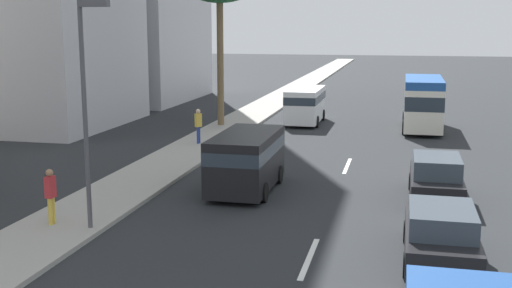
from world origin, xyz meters
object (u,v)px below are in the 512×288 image
Objects in this scene: minibus_second at (423,102)px; car_fourth at (440,235)px; car_sixth at (436,179)px; street_lamp at (87,90)px; van_third at (305,103)px; pedestrian_mid_block at (198,124)px; van_lead at (246,158)px; pedestrian_near_lamp at (51,194)px.

minibus_second reaches higher than car_fourth.
car_sixth is 12.54m from street_lamp.
van_third is (1.03, 7.26, -0.42)m from minibus_second.
minibus_second is 3.58× the size of pedestrian_mid_block.
van_lead is at bearing 48.39° from car_fourth.
van_lead is at bearing 1.20° from van_third.
car_sixth is at bearing 23.20° from van_third.
minibus_second is 22.38m from car_fourth.
van_lead is 9.16m from car_fourth.
car_fourth is at bearing 179.85° from minibus_second.
car_fourth is 1.00× the size of car_sixth.
van_lead is 2.74× the size of pedestrian_near_lamp.
minibus_second is 0.94× the size of street_lamp.
van_third is 23.60m from pedestrian_near_lamp.
pedestrian_near_lamp is 3.56m from street_lamp.
car_fourth is (-6.07, -6.83, -0.54)m from van_lead.
street_lamp is (0.16, 10.20, 3.65)m from car_fourth.
van_third is 2.91× the size of pedestrian_near_lamp.
van_third is at bearing -163.27° from pedestrian_mid_block.
street_lamp is at bearing 94.19° from pedestrian_near_lamp.
van_lead is at bearing 71.06° from pedestrian_mid_block.
van_lead is 1.09× the size of car_fourth.
minibus_second is 25.05m from pedestrian_near_lamp.
van_lead is at bearing -29.67° from street_lamp.
car_fourth is (-23.39, -7.20, -0.56)m from van_third.
van_third is 23.62m from street_lamp.
minibus_second is 24.60m from street_lamp.
van_lead is 7.48m from street_lamp.
pedestrian_mid_block is (-9.02, 4.25, -0.14)m from van_third.
van_lead is 17.32m from van_third.
street_lamp is (-5.91, 3.37, 3.10)m from van_lead.
car_sixth is (-17.14, -7.35, -0.51)m from van_third.
van_third is at bearing -178.80° from van_lead.
van_third is (17.32, 0.36, 0.02)m from van_lead.
street_lamp is (-6.09, 10.35, 3.60)m from car_sixth.
pedestrian_near_lamp is 0.97× the size of pedestrian_mid_block.
street_lamp is at bearing -7.37° from van_third.
street_lamp is at bearing 46.98° from pedestrian_mid_block.
van_third is at bearing -7.37° from street_lamp.
van_lead reaches higher than pedestrian_near_lamp.
car_fourth is 2.43× the size of pedestrian_mid_block.
pedestrian_mid_block is at bearing 38.56° from car_fourth.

